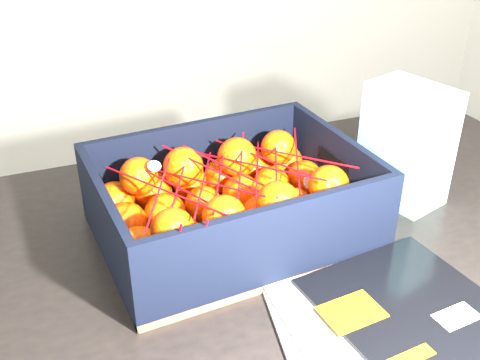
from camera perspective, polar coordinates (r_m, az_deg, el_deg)
name	(u,v)px	position (r m, az deg, el deg)	size (l,w,h in m)	color
table	(284,306)	(0.92, 4.34, -12.34)	(1.26, 0.89, 0.75)	black
magazine_stack	(396,335)	(0.74, 15.19, -14.64)	(0.33, 0.32, 0.02)	beige
produce_crate	(231,210)	(0.87, -0.85, -3.01)	(0.39, 0.29, 0.13)	olive
clementine_heap	(231,203)	(0.87, -0.92, -2.33)	(0.37, 0.27, 0.11)	#EC4204
mesh_net	(229,177)	(0.83, -1.13, 0.30)	(0.32, 0.26, 0.09)	red
retail_carton	(406,144)	(0.98, 16.16, 3.43)	(0.09, 0.13, 0.20)	white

